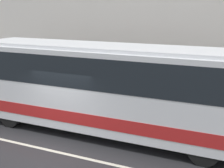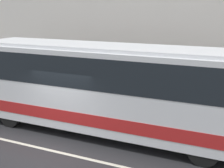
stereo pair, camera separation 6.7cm
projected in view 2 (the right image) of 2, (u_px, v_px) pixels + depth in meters
name	position (u px, v px, depth m)	size (l,w,h in m)	color
ground_plane	(46.00, 149.00, 10.72)	(60.00, 60.00, 0.00)	#262628
sidewalk	(114.00, 104.00, 15.54)	(60.00, 3.02, 0.14)	gray
lane_stripe	(46.00, 149.00, 10.72)	(54.00, 0.14, 0.01)	beige
transit_bus	(98.00, 84.00, 11.93)	(11.70, 2.58, 3.41)	silver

